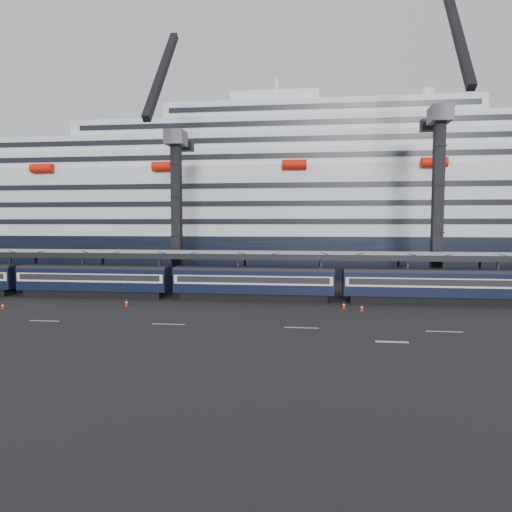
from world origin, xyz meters
name	(u,v)px	position (x,y,z in m)	size (l,w,h in m)	color
ground	(323,319)	(0.00, 0.00, 0.00)	(260.00, 260.00, 0.00)	black
lane_markings	(425,334)	(8.15, -5.23, 0.01)	(111.00, 4.27, 0.02)	beige
train	(282,282)	(-4.65, 10.00, 2.20)	(133.05, 3.00, 4.05)	black
canopy	(321,255)	(0.00, 14.00, 5.25)	(130.00, 6.25, 5.53)	#9A9EA2
cruise_ship	(312,207)	(-1.08, 45.99, 12.34)	(214.09, 28.84, 34.00)	black
crane_dark_near	(176,204)	(-20.00, 18.59, 11.93)	(4.50, 17.75, 35.08)	#52545A
crane_dark_mid	(439,190)	(15.00, 17.59, 13.36)	(4.50, 18.24, 39.64)	#52545A
traffic_cone_a	(3,306)	(-33.96, 1.20, 0.34)	(0.35, 0.35, 0.70)	red
traffic_cone_c	(127,302)	(-21.44, 4.34, 0.41)	(0.42, 0.42, 0.83)	red
traffic_cone_d	(362,308)	(4.09, 4.48, 0.37)	(0.37, 0.37, 0.75)	red
traffic_cone_e	(344,305)	(2.33, 5.71, 0.37)	(0.38, 0.38, 0.75)	red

